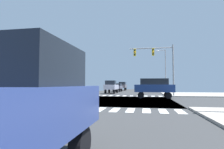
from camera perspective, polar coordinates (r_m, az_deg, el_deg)
ground at (r=19.56m, az=-2.15°, el=-7.99°), size 90.00×90.00×0.05m
sidewalk_corner_ne at (r=32.31m, az=26.20°, el=-5.58°), size 12.00×12.00×0.14m
sidewalk_corner_nw at (r=35.51m, az=-18.79°, el=-5.49°), size 12.00×12.00×0.14m
crosswalk_near at (r=12.65m, az=-10.51°, el=-10.47°), size 13.50×2.00×0.01m
crosswalk_far at (r=26.76m, az=0.70°, el=-6.62°), size 13.50×2.00×0.01m
traffic_signal_mast at (r=26.43m, az=13.67°, el=4.84°), size 6.06×0.55×7.16m
street_lamp at (r=35.86m, az=15.95°, el=2.20°), size 1.78×0.32×8.19m
bank_building at (r=38.62m, az=-22.21°, el=-1.34°), size 15.38×11.29×5.35m
pickup_farside_2 at (r=34.15m, az=-0.19°, el=-3.70°), size 2.00×5.10×2.35m
suv_crossing_1 at (r=51.15m, az=3.30°, el=-3.39°), size 1.96×4.60×2.34m
suv_leading_2 at (r=17.55m, az=-17.49°, el=-3.76°), size 4.60×1.96×2.34m
sedan_trailing_2 at (r=41.90m, az=1.76°, el=-3.83°), size 1.80×4.30×1.88m
suv_middle_3 at (r=22.57m, az=12.96°, el=-3.65°), size 4.60×1.96×2.34m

